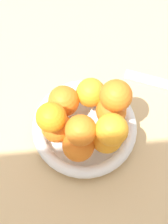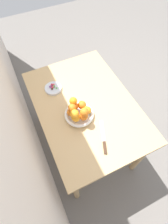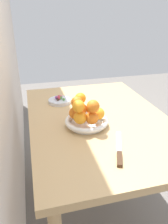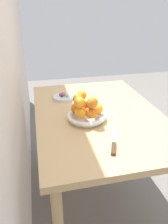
# 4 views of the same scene
# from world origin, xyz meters

# --- Properties ---
(ground_plane) EXTENTS (6.00, 6.00, 0.00)m
(ground_plane) POSITION_xyz_m (0.00, 0.00, 0.00)
(ground_plane) COLOR slate
(dining_table) EXTENTS (1.10, 0.76, 0.74)m
(dining_table) POSITION_xyz_m (0.00, 0.00, 0.65)
(dining_table) COLOR tan
(dining_table) RESTS_ON ground_plane
(fruit_bowl) EXTENTS (0.22, 0.22, 0.04)m
(fruit_bowl) POSITION_xyz_m (-0.08, 0.09, 0.76)
(fruit_bowl) COLOR white
(fruit_bowl) RESTS_ON dining_table
(orange_0) EXTENTS (0.06, 0.06, 0.06)m
(orange_0) POSITION_xyz_m (-0.10, 0.03, 0.81)
(orange_0) COLOR orange
(orange_0) RESTS_ON fruit_bowl
(orange_1) EXTENTS (0.06, 0.06, 0.06)m
(orange_1) POSITION_xyz_m (-0.04, 0.05, 0.81)
(orange_1) COLOR orange
(orange_1) RESTS_ON fruit_bowl
(orange_2) EXTENTS (0.06, 0.06, 0.06)m
(orange_2) POSITION_xyz_m (-0.02, 0.10, 0.81)
(orange_2) COLOR orange
(orange_2) RESTS_ON fruit_bowl
(orange_3) EXTENTS (0.06, 0.06, 0.06)m
(orange_3) POSITION_xyz_m (-0.06, 0.15, 0.81)
(orange_3) COLOR orange
(orange_3) RESTS_ON fruit_bowl
(orange_4) EXTENTS (0.06, 0.06, 0.06)m
(orange_4) POSITION_xyz_m (-0.12, 0.13, 0.81)
(orange_4) COLOR orange
(orange_4) RESTS_ON fruit_bowl
(orange_5) EXTENTS (0.06, 0.06, 0.06)m
(orange_5) POSITION_xyz_m (-0.14, 0.08, 0.81)
(orange_5) COLOR orange
(orange_5) RESTS_ON fruit_bowl
(orange_6) EXTENTS (0.06, 0.06, 0.06)m
(orange_6) POSITION_xyz_m (-0.02, 0.11, 0.87)
(orange_6) COLOR orange
(orange_6) RESTS_ON orange_2
(orange_7) EXTENTS (0.06, 0.06, 0.06)m
(orange_7) POSITION_xyz_m (-0.12, 0.14, 0.87)
(orange_7) COLOR orange
(orange_7) RESTS_ON orange_4
(orange_8) EXTENTS (0.06, 0.06, 0.06)m
(orange_8) POSITION_xyz_m (-0.14, 0.08, 0.87)
(orange_8) COLOR orange
(orange_8) RESTS_ON orange_5
(orange_9) EXTENTS (0.06, 0.06, 0.06)m
(orange_9) POSITION_xyz_m (-0.07, 0.14, 0.87)
(orange_9) COLOR orange
(orange_9) RESTS_ON orange_3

